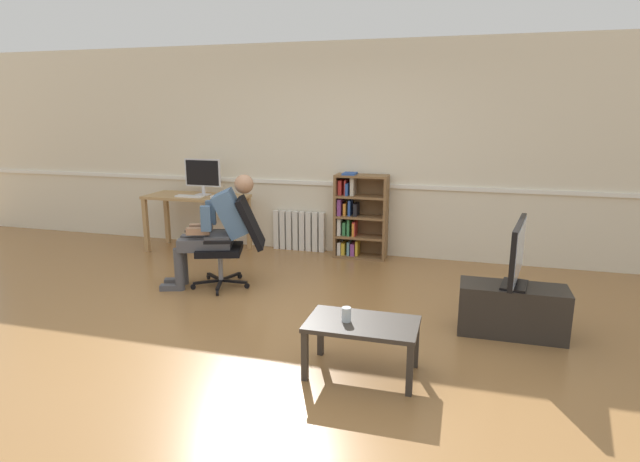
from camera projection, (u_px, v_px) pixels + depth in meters
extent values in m
plane|color=olive|center=(277.00, 330.00, 4.46)|extent=(18.00, 18.00, 0.00)
cube|color=beige|center=(347.00, 151.00, 6.63)|extent=(12.00, 0.10, 2.70)
cube|color=white|center=(345.00, 184.00, 6.67)|extent=(12.00, 0.03, 0.05)
cube|color=tan|center=(146.00, 226.00, 6.83)|extent=(0.06, 0.06, 0.72)
cube|color=tan|center=(233.00, 232.00, 6.50)|extent=(0.06, 0.06, 0.72)
cube|color=tan|center=(249.00, 223.00, 6.97)|extent=(0.06, 0.06, 0.72)
cube|color=tan|center=(167.00, 218.00, 7.31)|extent=(0.06, 0.06, 0.72)
cube|color=tan|center=(196.00, 197.00, 6.82)|extent=(1.34, 0.59, 0.04)
cube|color=silver|center=(203.00, 194.00, 6.85)|extent=(0.18, 0.14, 0.01)
cube|color=silver|center=(204.00, 190.00, 6.85)|extent=(0.04, 0.02, 0.10)
cube|color=silver|center=(203.00, 173.00, 6.80)|extent=(0.51, 0.02, 0.37)
cube|color=black|center=(202.00, 173.00, 6.79)|extent=(0.47, 0.00, 0.33)
cube|color=white|center=(190.00, 196.00, 6.68)|extent=(0.37, 0.12, 0.02)
cube|color=white|center=(214.00, 197.00, 6.61)|extent=(0.06, 0.10, 0.03)
cube|color=brown|center=(337.00, 215.00, 6.62)|extent=(0.03, 0.28, 1.07)
cube|color=brown|center=(386.00, 218.00, 6.45)|extent=(0.03, 0.28, 1.07)
cube|color=brown|center=(363.00, 215.00, 6.67)|extent=(0.63, 0.02, 1.07)
cube|color=brown|center=(360.00, 256.00, 6.66)|extent=(0.60, 0.28, 0.03)
cube|color=brown|center=(361.00, 237.00, 6.60)|extent=(0.60, 0.28, 0.03)
cube|color=brown|center=(361.00, 217.00, 6.54)|extent=(0.60, 0.28, 0.03)
cube|color=brown|center=(361.00, 197.00, 6.48)|extent=(0.60, 0.28, 0.03)
cube|color=brown|center=(362.00, 176.00, 6.42)|extent=(0.60, 0.28, 0.03)
cube|color=white|center=(340.00, 248.00, 6.70)|extent=(0.04, 0.19, 0.17)
cube|color=white|center=(340.00, 226.00, 6.63)|extent=(0.04, 0.19, 0.22)
cube|color=#89428E|center=(340.00, 207.00, 6.56)|extent=(0.05, 0.19, 0.21)
cube|color=red|center=(341.00, 187.00, 6.54)|extent=(0.05, 0.19, 0.19)
cube|color=gold|center=(344.00, 248.00, 6.71)|extent=(0.05, 0.19, 0.16)
cube|color=#38844C|center=(345.00, 228.00, 6.64)|extent=(0.04, 0.19, 0.17)
cube|color=orange|center=(346.00, 209.00, 6.57)|extent=(0.03, 0.19, 0.16)
cube|color=red|center=(346.00, 187.00, 6.52)|extent=(0.03, 0.19, 0.19)
cube|color=#6699A3|center=(349.00, 248.00, 6.67)|extent=(0.03, 0.19, 0.18)
cube|color=#38844C|center=(349.00, 227.00, 6.61)|extent=(0.03, 0.19, 0.21)
cube|color=#2D519E|center=(350.00, 207.00, 6.55)|extent=(0.03, 0.19, 0.20)
cube|color=#2D519E|center=(348.00, 189.00, 6.49)|extent=(0.03, 0.19, 0.15)
cube|color=#89428E|center=(354.00, 249.00, 6.66)|extent=(0.05, 0.19, 0.16)
cube|color=red|center=(355.00, 228.00, 6.58)|extent=(0.04, 0.19, 0.19)
cube|color=black|center=(356.00, 209.00, 6.54)|extent=(0.05, 0.19, 0.16)
cube|color=beige|center=(353.00, 186.00, 6.48)|extent=(0.05, 0.19, 0.24)
cube|color=gold|center=(358.00, 247.00, 6.65)|extent=(0.03, 0.19, 0.20)
cube|color=orange|center=(354.00, 229.00, 6.58)|extent=(0.03, 0.19, 0.17)
cube|color=#2D519E|center=(350.00, 174.00, 6.43)|extent=(0.16, 0.22, 0.02)
cube|color=white|center=(277.00, 229.00, 7.03)|extent=(0.07, 0.08, 0.53)
cube|color=white|center=(283.00, 230.00, 7.00)|extent=(0.07, 0.08, 0.53)
cube|color=white|center=(289.00, 230.00, 6.98)|extent=(0.07, 0.08, 0.53)
cube|color=white|center=(296.00, 231.00, 6.95)|extent=(0.07, 0.08, 0.53)
cube|color=white|center=(302.00, 231.00, 6.93)|extent=(0.07, 0.08, 0.53)
cube|color=white|center=(309.00, 231.00, 6.91)|extent=(0.07, 0.08, 0.53)
cube|color=white|center=(315.00, 232.00, 6.88)|extent=(0.07, 0.08, 0.53)
cube|color=white|center=(322.00, 232.00, 6.86)|extent=(0.07, 0.08, 0.53)
cube|color=black|center=(219.00, 285.00, 5.41)|extent=(0.13, 0.30, 0.02)
cylinder|color=black|center=(217.00, 293.00, 5.27)|extent=(0.04, 0.06, 0.06)
cube|color=black|center=(234.00, 281.00, 5.51)|extent=(0.30, 0.04, 0.02)
cylinder|color=black|center=(247.00, 286.00, 5.49)|extent=(0.06, 0.02, 0.06)
cube|color=black|center=(231.00, 277.00, 5.67)|extent=(0.12, 0.30, 0.02)
cylinder|color=black|center=(240.00, 276.00, 5.81)|extent=(0.04, 0.06, 0.06)
cube|color=black|center=(215.00, 277.00, 5.67)|extent=(0.27, 0.20, 0.02)
cylinder|color=black|center=(208.00, 277.00, 5.79)|extent=(0.06, 0.05, 0.06)
cube|color=black|center=(207.00, 282.00, 5.50)|extent=(0.26, 0.21, 0.02)
cylinder|color=black|center=(193.00, 287.00, 5.46)|extent=(0.06, 0.05, 0.06)
cylinder|color=gray|center=(220.00, 266.00, 5.52)|extent=(0.05, 0.05, 0.30)
cube|color=black|center=(220.00, 250.00, 5.47)|extent=(0.58, 0.58, 0.07)
cube|color=black|center=(251.00, 222.00, 5.42)|extent=(0.40, 0.50, 0.54)
cube|color=black|center=(224.00, 231.00, 5.69)|extent=(0.28, 0.13, 0.03)
cube|color=black|center=(217.00, 242.00, 5.19)|extent=(0.28, 0.13, 0.03)
cube|color=#4C4C51|center=(219.00, 240.00, 5.45)|extent=(0.36, 0.41, 0.14)
cube|color=#476689|center=(231.00, 213.00, 5.39)|extent=(0.47, 0.45, 0.52)
sphere|color=#A87A5B|center=(244.00, 184.00, 5.33)|extent=(0.20, 0.20, 0.20)
cube|color=black|center=(192.00, 231.00, 5.41)|extent=(0.15, 0.08, 0.02)
cube|color=#4C4C51|center=(201.00, 241.00, 5.54)|extent=(0.44, 0.26, 0.13)
cylinder|color=#4C4C51|center=(183.00, 264.00, 5.59)|extent=(0.10, 0.10, 0.46)
cube|color=#4C4C51|center=(175.00, 281.00, 5.63)|extent=(0.24, 0.16, 0.06)
cube|color=#4C4C51|center=(198.00, 245.00, 5.35)|extent=(0.44, 0.26, 0.13)
cylinder|color=#4C4C51|center=(179.00, 269.00, 5.40)|extent=(0.10, 0.10, 0.46)
cube|color=#4C4C51|center=(171.00, 287.00, 5.44)|extent=(0.24, 0.16, 0.06)
cube|color=#476689|center=(211.00, 212.00, 5.54)|extent=(0.12, 0.11, 0.26)
cube|color=#A87A5B|center=(201.00, 227.00, 5.50)|extent=(0.25, 0.14, 0.07)
cube|color=#476689|center=(206.00, 219.00, 5.23)|extent=(0.12, 0.11, 0.26)
cube|color=#A87A5B|center=(198.00, 231.00, 5.32)|extent=(0.25, 0.14, 0.07)
cube|color=#2D2823|center=(512.00, 310.00, 4.34)|extent=(0.87, 0.36, 0.43)
cube|color=black|center=(514.00, 285.00, 4.28)|extent=(0.25, 0.35, 0.02)
cylinder|color=black|center=(515.00, 281.00, 4.28)|extent=(0.04, 0.04, 0.05)
cube|color=black|center=(517.00, 250.00, 4.21)|extent=(0.18, 0.81, 0.48)
cube|color=#B7D1F9|center=(520.00, 251.00, 4.21)|extent=(0.14, 0.76, 0.44)
cube|color=#332D28|center=(305.00, 356.00, 3.59)|extent=(0.04, 0.04, 0.37)
cube|color=#332D28|center=(410.00, 370.00, 3.40)|extent=(0.04, 0.04, 0.37)
cube|color=#332D28|center=(416.00, 344.00, 3.78)|extent=(0.04, 0.04, 0.37)
cube|color=#332D28|center=(321.00, 332.00, 3.97)|extent=(0.04, 0.04, 0.37)
cube|color=#332D28|center=(362.00, 324.00, 3.64)|extent=(0.79, 0.47, 0.03)
cylinder|color=silver|center=(346.00, 314.00, 3.64)|extent=(0.07, 0.07, 0.10)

